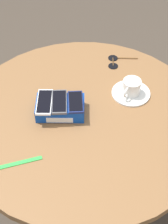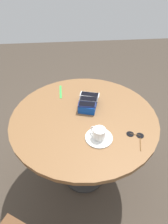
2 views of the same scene
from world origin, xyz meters
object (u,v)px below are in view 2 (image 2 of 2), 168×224
at_px(phone_box, 88,103).
at_px(coffee_cup, 99,133).
at_px(phone_navy, 87,104).
at_px(saucer, 99,138).
at_px(sunglasses, 136,136).
at_px(round_table, 84,125).
at_px(lanyard_strap, 61,92).
at_px(phone_white, 90,95).
at_px(phone_gray, 89,99).

relative_size(phone_box, coffee_cup, 2.37).
height_order(phone_navy, saucer, phone_navy).
xyz_separation_m(phone_box, saucer, (0.32, 0.02, -0.02)).
distance_m(coffee_cup, sunglasses, 0.23).
bearing_deg(round_table, lanyard_strap, -151.67).
height_order(phone_white, sunglasses, phone_white).
bearing_deg(phone_gray, phone_box, -7.17).
relative_size(phone_white, sunglasses, 0.99).
bearing_deg(phone_white, sunglasses, 31.51).
height_order(phone_white, coffee_cup, coffee_cup).
height_order(phone_box, lanyard_strap, phone_box).
relative_size(round_table, phone_white, 6.65).
relative_size(phone_white, phone_gray, 1.06).
bearing_deg(phone_navy, phone_box, 162.94).
bearing_deg(phone_box, phone_white, 164.96).
distance_m(round_table, phone_box, 0.17).
distance_m(phone_gray, lanyard_strap, 0.31).
bearing_deg(coffee_cup, phone_white, -178.95).
bearing_deg(round_table, coffee_cup, 15.85).
relative_size(phone_white, phone_navy, 1.16).
height_order(phone_box, coffee_cup, coffee_cup).
height_order(phone_gray, coffee_cup, coffee_cup).
height_order(coffee_cup, sunglasses, coffee_cup).
bearing_deg(phone_gray, saucer, 4.30).
bearing_deg(saucer, phone_white, -178.74).
bearing_deg(lanyard_strap, coffee_cup, 23.24).
relative_size(coffee_cup, sunglasses, 0.60).
bearing_deg(saucer, phone_gray, -175.70).
height_order(round_table, phone_white, phone_white).
relative_size(lanyard_strap, sunglasses, 1.22).
distance_m(phone_navy, lanyard_strap, 0.34).
distance_m(phone_box, phone_navy, 0.07).
bearing_deg(round_table, phone_white, 158.53).
relative_size(phone_navy, saucer, 0.80).
bearing_deg(coffee_cup, phone_navy, -170.87).
bearing_deg(phone_box, saucer, 4.38).
distance_m(phone_gray, phone_navy, 0.07).
relative_size(coffee_cup, lanyard_strap, 0.49).
relative_size(saucer, sunglasses, 1.07).
distance_m(phone_gray, coffee_cup, 0.32).
bearing_deg(phone_navy, lanyard_strap, -145.79).
bearing_deg(phone_white, phone_navy, -16.06).
relative_size(phone_box, saucer, 1.32).
relative_size(round_table, phone_navy, 7.70).
xyz_separation_m(phone_gray, sunglasses, (0.33, 0.25, -0.06)).
height_order(phone_gray, phone_navy, same).
bearing_deg(phone_navy, saucer, 9.39).
distance_m(phone_gray, sunglasses, 0.42).
bearing_deg(sunglasses, saucer, -91.62).
relative_size(phone_gray, saucer, 0.87).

